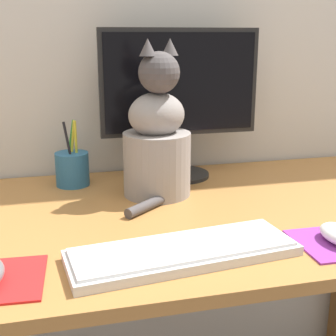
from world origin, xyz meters
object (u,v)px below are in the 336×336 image
keyboard (183,252)px  cat (157,139)px  monitor (180,95)px  pen_cup (72,168)px

keyboard → cat: (0.03, 0.36, 0.13)m
monitor → keyboard: (-0.13, -0.50, -0.22)m
keyboard → pen_cup: pen_cup is taller
monitor → cat: (-0.10, -0.14, -0.09)m
keyboard → pen_cup: 0.52m
monitor → pen_cup: 0.36m
pen_cup → monitor: bearing=1.8°
keyboard → cat: size_ratio=1.13×
cat → pen_cup: bearing=128.0°
monitor → cat: 0.19m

